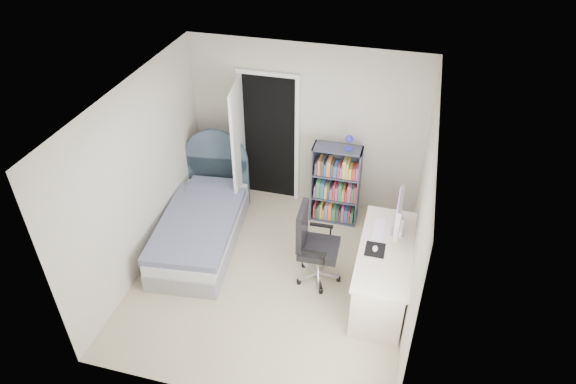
% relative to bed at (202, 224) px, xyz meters
% --- Properties ---
extents(room_shell, '(3.50, 3.70, 2.60)m').
position_rel_bed_xyz_m(room_shell, '(1.15, -0.46, 0.96)').
color(room_shell, tan).
rests_on(room_shell, ground).
extents(door, '(0.92, 0.82, 2.06)m').
position_rel_bed_xyz_m(door, '(0.38, 1.06, 0.75)').
color(door, black).
rests_on(door, ground).
extents(bed, '(1.18, 2.15, 1.27)m').
position_rel_bed_xyz_m(bed, '(0.00, 0.00, 0.00)').
color(bed, gray).
rests_on(bed, ground).
extents(nightstand, '(0.37, 0.37, 0.55)m').
position_rel_bed_xyz_m(nightstand, '(-0.09, 1.16, 0.07)').
color(nightstand, tan).
rests_on(nightstand, ground).
extents(floor_lamp, '(0.20, 0.20, 1.38)m').
position_rel_bed_xyz_m(floor_lamp, '(0.20, 0.84, 0.28)').
color(floor_lamp, silver).
rests_on(floor_lamp, ground).
extents(bookcase, '(0.68, 0.29, 1.45)m').
position_rel_bed_xyz_m(bookcase, '(1.70, 0.95, 0.28)').
color(bookcase, '#3D4254').
rests_on(bookcase, ground).
extents(desk, '(0.63, 1.57, 1.29)m').
position_rel_bed_xyz_m(desk, '(2.54, -0.40, 0.13)').
color(desk, beige).
rests_on(desk, ground).
extents(office_chair, '(0.56, 0.58, 1.10)m').
position_rel_bed_xyz_m(office_chair, '(1.63, -0.33, 0.32)').
color(office_chair, silver).
rests_on(office_chair, ground).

